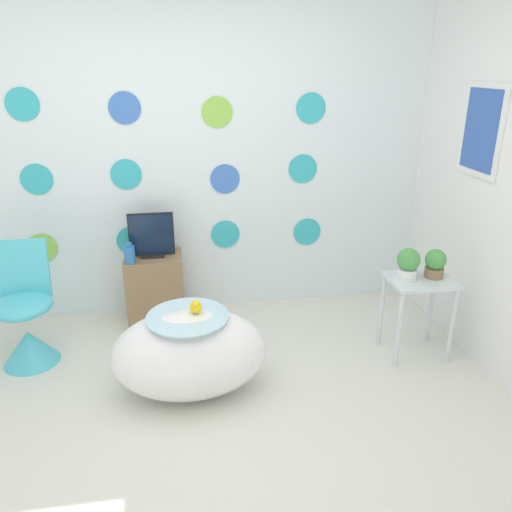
# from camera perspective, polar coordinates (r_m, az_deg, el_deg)

# --- Properties ---
(ground_plane) EXTENTS (12.00, 12.00, 0.00)m
(ground_plane) POSITION_cam_1_polar(r_m,az_deg,el_deg) (2.83, -7.17, -22.90)
(ground_plane) COLOR silver
(wall_back_dotted) EXTENTS (5.02, 0.05, 2.60)m
(wall_back_dotted) POSITION_cam_1_polar(r_m,az_deg,el_deg) (3.97, -9.27, 11.33)
(wall_back_dotted) COLOR white
(wall_back_dotted) RESTS_ON ground_plane
(wall_right) EXTENTS (0.06, 2.85, 2.60)m
(wall_right) POSITION_cam_1_polar(r_m,az_deg,el_deg) (3.65, 25.00, 8.90)
(wall_right) COLOR white
(wall_right) RESTS_ON ground_plane
(bathtub) EXTENTS (0.96, 0.61, 0.56)m
(bathtub) POSITION_cam_1_polar(r_m,az_deg,el_deg) (3.17, -7.56, -10.96)
(bathtub) COLOR white
(bathtub) RESTS_ON ground_plane
(rubber_duck) EXTENTS (0.08, 0.08, 0.09)m
(rubber_duck) POSITION_cam_1_polar(r_m,az_deg,el_deg) (3.01, -6.84, -5.76)
(rubber_duck) COLOR yellow
(rubber_duck) RESTS_ON bathtub
(chair) EXTENTS (0.40, 0.40, 0.85)m
(chair) POSITION_cam_1_polar(r_m,az_deg,el_deg) (3.79, -24.70, -7.27)
(chair) COLOR #4CC6DB
(chair) RESTS_ON ground_plane
(tv_cabinet) EXTENTS (0.44, 0.34, 0.56)m
(tv_cabinet) POSITION_cam_1_polar(r_m,az_deg,el_deg) (4.06, -11.36, -3.67)
(tv_cabinet) COLOR #8E704C
(tv_cabinet) RESTS_ON ground_plane
(tv) EXTENTS (0.34, 0.12, 0.35)m
(tv) POSITION_cam_1_polar(r_m,az_deg,el_deg) (3.91, -11.82, 2.14)
(tv) COLOR black
(tv) RESTS_ON tv_cabinet
(vase) EXTENTS (0.08, 0.08, 0.16)m
(vase) POSITION_cam_1_polar(r_m,az_deg,el_deg) (3.84, -14.22, 0.23)
(vase) COLOR #2D72B7
(vase) RESTS_ON tv_cabinet
(side_table) EXTENTS (0.44, 0.35, 0.59)m
(side_table) POSITION_cam_1_polar(r_m,az_deg,el_deg) (3.64, 18.12, -4.27)
(side_table) COLOR silver
(side_table) RESTS_ON ground_plane
(potted_plant_left) EXTENTS (0.16, 0.16, 0.22)m
(potted_plant_left) POSITION_cam_1_polar(r_m,az_deg,el_deg) (3.52, 17.04, -0.78)
(potted_plant_left) COLOR white
(potted_plant_left) RESTS_ON side_table
(potted_plant_right) EXTENTS (0.14, 0.14, 0.20)m
(potted_plant_right) POSITION_cam_1_polar(r_m,az_deg,el_deg) (3.61, 19.83, -0.75)
(potted_plant_right) COLOR #8C6B4C
(potted_plant_right) RESTS_ON side_table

